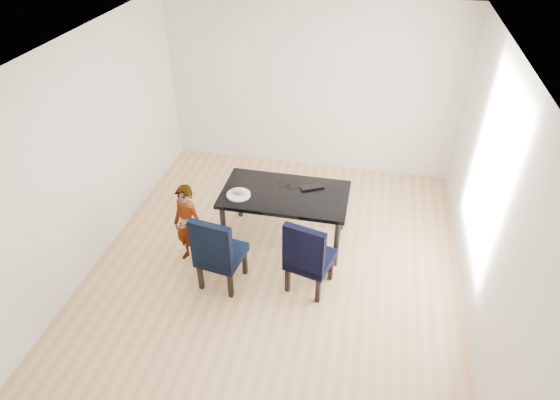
% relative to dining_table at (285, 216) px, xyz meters
% --- Properties ---
extents(floor, '(4.50, 5.00, 0.01)m').
position_rel_dining_table_xyz_m(floor, '(0.00, -0.50, -0.38)').
color(floor, tan).
rests_on(floor, ground).
extents(ceiling, '(4.50, 5.00, 0.01)m').
position_rel_dining_table_xyz_m(ceiling, '(0.00, -0.50, 2.33)').
color(ceiling, white).
rests_on(ceiling, wall_back).
extents(wall_back, '(4.50, 0.01, 2.70)m').
position_rel_dining_table_xyz_m(wall_back, '(0.00, 2.00, 0.98)').
color(wall_back, silver).
rests_on(wall_back, ground).
extents(wall_front, '(4.50, 0.01, 2.70)m').
position_rel_dining_table_xyz_m(wall_front, '(0.00, -3.00, 0.98)').
color(wall_front, silver).
rests_on(wall_front, ground).
extents(wall_left, '(0.01, 5.00, 2.70)m').
position_rel_dining_table_xyz_m(wall_left, '(-2.25, -0.50, 0.98)').
color(wall_left, white).
rests_on(wall_left, ground).
extents(wall_right, '(0.01, 5.00, 2.70)m').
position_rel_dining_table_xyz_m(wall_right, '(2.25, -0.50, 0.98)').
color(wall_right, silver).
rests_on(wall_right, ground).
extents(dining_table, '(1.60, 0.90, 0.75)m').
position_rel_dining_table_xyz_m(dining_table, '(0.00, 0.00, 0.00)').
color(dining_table, black).
rests_on(dining_table, floor).
extents(chair_left, '(0.56, 0.58, 1.02)m').
position_rel_dining_table_xyz_m(chair_left, '(-0.57, -0.92, 0.13)').
color(chair_left, black).
rests_on(chair_left, floor).
extents(chair_right, '(0.59, 0.61, 1.01)m').
position_rel_dining_table_xyz_m(chair_right, '(0.46, -0.78, 0.13)').
color(chair_right, black).
rests_on(chair_right, floor).
extents(child, '(0.47, 0.40, 1.11)m').
position_rel_dining_table_xyz_m(child, '(-1.07, -0.65, 0.18)').
color(child, '#FF3A15').
rests_on(child, floor).
extents(plate, '(0.36, 0.36, 0.02)m').
position_rel_dining_table_xyz_m(plate, '(-0.56, -0.17, 0.38)').
color(plate, silver).
rests_on(plate, dining_table).
extents(sandwich, '(0.19, 0.13, 0.07)m').
position_rel_dining_table_xyz_m(sandwich, '(-0.56, -0.16, 0.43)').
color(sandwich, '#B1993F').
rests_on(sandwich, plate).
extents(laptop, '(0.37, 0.33, 0.02)m').
position_rel_dining_table_xyz_m(laptop, '(0.30, 0.23, 0.39)').
color(laptop, black).
rests_on(laptop, dining_table).
extents(cable_tangle, '(0.15, 0.15, 0.01)m').
position_rel_dining_table_xyz_m(cable_tangle, '(-0.02, 0.11, 0.38)').
color(cable_tangle, black).
rests_on(cable_tangle, dining_table).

